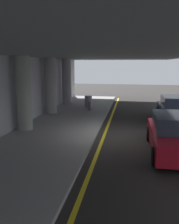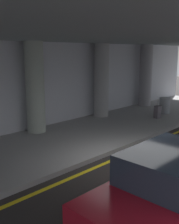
{
  "view_description": "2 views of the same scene",
  "coord_description": "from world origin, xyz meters",
  "px_view_note": "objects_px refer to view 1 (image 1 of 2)",
  "views": [
    {
      "loc": [
        -10.91,
        -0.53,
        3.4
      ],
      "look_at": [
        -0.22,
        1.33,
        1.2
      ],
      "focal_mm": 38.07,
      "sensor_mm": 36.0,
      "label": 1
    },
    {
      "loc": [
        -6.45,
        -4.63,
        3.4
      ],
      "look_at": [
        0.49,
        2.11,
        1.29
      ],
      "focal_mm": 44.65,
      "sensor_mm": 36.0,
      "label": 2
    }
  ],
  "objects_px": {
    "support_column_left_mid": "(50,86)",
    "car_red": "(175,135)",
    "support_column_center": "(67,82)",
    "trash_bin_steel": "(88,101)",
    "car_navy": "(176,110)",
    "suitcase_upright_primary": "(90,106)",
    "support_column_far_left": "(24,93)"
  },
  "relations": [
    {
      "from": "support_column_center",
      "to": "car_red",
      "type": "bearing_deg",
      "value": -144.29
    },
    {
      "from": "support_column_left_mid",
      "to": "suitcase_upright_primary",
      "type": "distance_m",
      "value": 3.2
    },
    {
      "from": "support_column_center",
      "to": "suitcase_upright_primary",
      "type": "height_order",
      "value": "support_column_center"
    },
    {
      "from": "support_column_center",
      "to": "car_navy",
      "type": "height_order",
      "value": "support_column_center"
    },
    {
      "from": "support_column_left_mid",
      "to": "suitcase_upright_primary",
      "type": "bearing_deg",
      "value": -55.58
    },
    {
      "from": "support_column_left_mid",
      "to": "car_navy",
      "type": "distance_m",
      "value": 8.03
    },
    {
      "from": "support_column_far_left",
      "to": "car_navy",
      "type": "relative_size",
      "value": 0.89
    },
    {
      "from": "support_column_far_left",
      "to": "car_navy",
      "type": "distance_m",
      "value": 8.86
    },
    {
      "from": "car_red",
      "to": "trash_bin_steel",
      "type": "bearing_deg",
      "value": -152.19
    },
    {
      "from": "car_red",
      "to": "suitcase_upright_primary",
      "type": "distance_m",
      "value": 8.62
    },
    {
      "from": "support_column_center",
      "to": "trash_bin_steel",
      "type": "distance_m",
      "value": 2.72
    },
    {
      "from": "support_column_left_mid",
      "to": "car_red",
      "type": "bearing_deg",
      "value": -129.22
    },
    {
      "from": "support_column_center",
      "to": "suitcase_upright_primary",
      "type": "xyz_separation_m",
      "value": [
        -2.4,
        -2.33,
        -1.51
      ]
    },
    {
      "from": "car_navy",
      "to": "trash_bin_steel",
      "type": "bearing_deg",
      "value": -114.78
    },
    {
      "from": "support_column_left_mid",
      "to": "car_red",
      "type": "xyz_separation_m",
      "value": [
        -5.68,
        -6.96,
        -1.26
      ]
    },
    {
      "from": "car_red",
      "to": "suitcase_upright_primary",
      "type": "xyz_separation_m",
      "value": [
        7.27,
        4.63,
        -0.25
      ]
    },
    {
      "from": "support_column_left_mid",
      "to": "support_column_center",
      "type": "height_order",
      "value": "same"
    },
    {
      "from": "car_red",
      "to": "suitcase_upright_primary",
      "type": "bearing_deg",
      "value": -149.88
    },
    {
      "from": "suitcase_upright_primary",
      "to": "support_column_far_left",
      "type": "bearing_deg",
      "value": 164.01
    },
    {
      "from": "support_column_left_mid",
      "to": "support_column_center",
      "type": "relative_size",
      "value": 1.0
    },
    {
      "from": "car_navy",
      "to": "trash_bin_steel",
      "type": "distance_m",
      "value": 6.66
    },
    {
      "from": "car_red",
      "to": "trash_bin_steel",
      "type": "distance_m",
      "value": 9.84
    },
    {
      "from": "support_column_far_left",
      "to": "support_column_left_mid",
      "type": "xyz_separation_m",
      "value": [
        4.0,
        0.0,
        0.0
      ]
    },
    {
      "from": "support_column_center",
      "to": "car_navy",
      "type": "distance_m",
      "value": 9.08
    },
    {
      "from": "car_navy",
      "to": "suitcase_upright_primary",
      "type": "distance_m",
      "value": 5.89
    },
    {
      "from": "support_column_left_mid",
      "to": "car_navy",
      "type": "xyz_separation_m",
      "value": [
        -0.24,
        -7.92,
        -1.26
      ]
    },
    {
      "from": "support_column_far_left",
      "to": "suitcase_upright_primary",
      "type": "relative_size",
      "value": 4.06
    },
    {
      "from": "support_column_left_mid",
      "to": "trash_bin_steel",
      "type": "bearing_deg",
      "value": -35.42
    },
    {
      "from": "car_navy",
      "to": "trash_bin_steel",
      "type": "xyz_separation_m",
      "value": [
        3.07,
        5.91,
        -0.14
      ]
    },
    {
      "from": "car_navy",
      "to": "suitcase_upright_primary",
      "type": "bearing_deg",
      "value": -105.5
    },
    {
      "from": "car_red",
      "to": "trash_bin_steel",
      "type": "relative_size",
      "value": 4.82
    },
    {
      "from": "support_column_far_left",
      "to": "car_red",
      "type": "bearing_deg",
      "value": -103.55
    }
  ]
}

